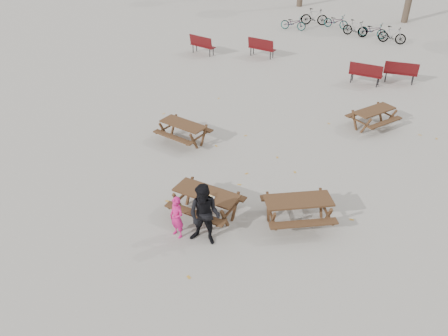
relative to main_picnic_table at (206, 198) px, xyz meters
The scene contains 13 objects.
ground 0.59m from the main_picnic_table, ahead, with size 80.00×80.00×0.00m, color gray.
main_picnic_table is the anchor object (origin of this frame).
food_tray 0.36m from the main_picnic_table, 31.46° to the right, with size 0.18×0.11×0.04m, color white.
bread_roll 0.38m from the main_picnic_table, 31.46° to the right, with size 0.14×0.06×0.05m, color tan.
soda_bottle 0.34m from the main_picnic_table, 41.63° to the right, with size 0.07×0.07×0.17m.
child 1.14m from the main_picnic_table, 100.67° to the right, with size 0.44×0.29×1.22m, color #C9196B.
adult 1.15m from the main_picnic_table, 60.72° to the right, with size 0.85×0.66×1.76m, color black.
picnic_table_east 2.51m from the main_picnic_table, 21.56° to the left, with size 1.80×1.45×0.78m, color #3D2516, non-canonical shape.
picnic_table_north 4.34m from the main_picnic_table, 132.14° to the left, with size 1.69×1.36×0.73m, color #3D2516, non-canonical shape.
picnic_table_far 8.19m from the main_picnic_table, 70.23° to the left, with size 1.68×1.35×0.72m, color #3D2516, non-canonical shape.
park_bench_row 12.67m from the main_picnic_table, 98.79° to the left, with size 11.88×1.79×1.03m.
bicycle_row 19.99m from the main_picnic_table, 95.92° to the left, with size 7.82×2.68×1.06m.
fallen_leaves 2.62m from the main_picnic_table, 78.69° to the left, with size 11.00×11.00×0.01m, color #BC862D, non-canonical shape.
Camera 1 is at (5.13, -8.17, 7.77)m, focal length 35.00 mm.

